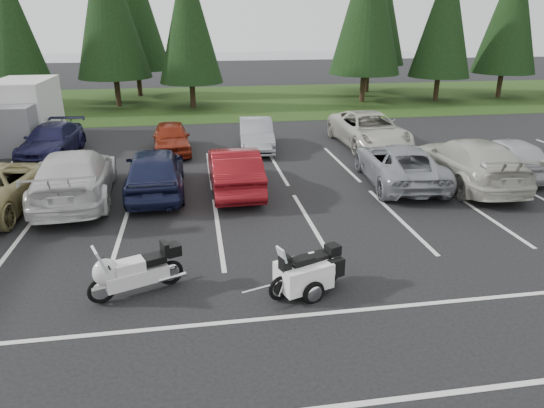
{
  "coord_description": "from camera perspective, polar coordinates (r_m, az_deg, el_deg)",
  "views": [
    {
      "loc": [
        -0.0,
        -11.62,
        5.62
      ],
      "look_at": [
        1.8,
        -0.5,
        1.29
      ],
      "focal_mm": 32.0,
      "sensor_mm": 36.0,
      "label": 1
    }
  ],
  "objects": [
    {
      "name": "conifer_8",
      "position": [
        41.24,
        26.38,
        19.76
      ],
      "size": [
        4.53,
        4.53,
        10.56
      ],
      "color": "#332316",
      "rests_on": "ground"
    },
    {
      "name": "car_far_2",
      "position": [
        22.17,
        -11.75,
        7.66
      ],
      "size": [
        1.83,
        4.0,
        1.33
      ],
      "primitive_type": "imported",
      "rotation": [
        0.0,
        0.0,
        0.07
      ],
      "color": "maroon",
      "rests_on": "ground"
    },
    {
      "name": "car_near_5",
      "position": [
        16.75,
        -4.47,
        4.08
      ],
      "size": [
        1.68,
        4.64,
        1.52
      ],
      "primitive_type": "imported",
      "rotation": [
        0.0,
        0.0,
        3.16
      ],
      "color": "maroon",
      "rests_on": "ground"
    },
    {
      "name": "car_far_1",
      "position": [
        23.17,
        -24.5,
        6.8
      ],
      "size": [
        2.36,
        4.8,
        1.34
      ],
      "primitive_type": "imported",
      "rotation": [
        0.0,
        0.0,
        -0.1
      ],
      "color": "#19193E",
      "rests_on": "ground"
    },
    {
      "name": "ground",
      "position": [
        12.91,
        -8.29,
        -5.03
      ],
      "size": [
        120.0,
        120.0,
        0.0
      ],
      "primitive_type": "plane",
      "color": "black",
      "rests_on": "ground"
    },
    {
      "name": "box_truck",
      "position": [
        25.76,
        -27.53,
        9.36
      ],
      "size": [
        2.4,
        5.6,
        2.9
      ],
      "primitive_type": null,
      "color": "silver",
      "rests_on": "ground"
    },
    {
      "name": "touring_motorcycle",
      "position": [
        10.85,
        -15.75,
        -7.16
      ],
      "size": [
        2.41,
        1.52,
        1.28
      ],
      "primitive_type": null,
      "rotation": [
        0.0,
        0.0,
        0.38
      ],
      "color": "silver",
      "rests_on": "ground"
    },
    {
      "name": "conifer_4",
      "position": [
        34.9,
        -18.77,
        21.49
      ],
      "size": [
        4.8,
        4.8,
        11.17
      ],
      "color": "#332316",
      "rests_on": "ground"
    },
    {
      "name": "stall_markings",
      "position": [
        14.74,
        -8.49,
        -1.63
      ],
      "size": [
        32.0,
        16.0,
        0.01
      ],
      "primitive_type": "cube",
      "color": "silver",
      "rests_on": "ground"
    },
    {
      "name": "conifer_back_b",
      "position": [
        39.35,
        -16.22,
        21.93
      ],
      "size": [
        4.97,
        4.97,
        11.58
      ],
      "color": "#332316",
      "rests_on": "ground"
    },
    {
      "name": "conifer_3",
      "position": [
        34.66,
        -28.34,
        18.09
      ],
      "size": [
        3.87,
        3.87,
        9.02
      ],
      "color": "#332316",
      "rests_on": "ground"
    },
    {
      "name": "car_far_3",
      "position": [
        22.25,
        -1.87,
        8.18
      ],
      "size": [
        1.75,
        4.24,
        1.37
      ],
      "primitive_type": "imported",
      "rotation": [
        0.0,
        0.0,
        -0.07
      ],
      "color": "gray",
      "rests_on": "ground"
    },
    {
      "name": "lake_water",
      "position": [
        66.98,
        -5.96,
        16.09
      ],
      "size": [
        70.0,
        50.0,
        0.02
      ],
      "primitive_type": "cube",
      "color": "slate",
      "rests_on": "ground"
    },
    {
      "name": "car_near_7",
      "position": [
        18.77,
        22.03,
        4.66
      ],
      "size": [
        2.53,
        5.77,
        1.65
      ],
      "primitive_type": "imported",
      "rotation": [
        0.0,
        0.0,
        3.1
      ],
      "color": "#BBB8AB",
      "rests_on": "ground"
    },
    {
      "name": "car_far_4",
      "position": [
        23.18,
        11.35,
        8.55
      ],
      "size": [
        2.75,
        5.68,
        1.56
      ],
      "primitive_type": "imported",
      "rotation": [
        0.0,
        0.0,
        0.03
      ],
      "color": "beige",
      "rests_on": "ground"
    },
    {
      "name": "car_near_8",
      "position": [
        20.53,
        26.04,
        5.09
      ],
      "size": [
        2.12,
        4.45,
        1.47
      ],
      "primitive_type": "imported",
      "rotation": [
        0.0,
        0.0,
        3.05
      ],
      "color": "#B0AFB4",
      "rests_on": "ground"
    },
    {
      "name": "conifer_6",
      "position": [
        35.81,
        11.26,
        22.39
      ],
      "size": [
        4.93,
        4.93,
        11.48
      ],
      "color": "#332316",
      "rests_on": "ground"
    },
    {
      "name": "cargo_trailer",
      "position": [
        10.62,
        3.72,
        -8.65
      ],
      "size": [
        1.82,
        1.37,
        0.75
      ],
      "primitive_type": null,
      "rotation": [
        0.0,
        0.0,
        0.32
      ],
      "color": "white",
      "rests_on": "ground"
    },
    {
      "name": "car_near_6",
      "position": [
        18.09,
        14.71,
        4.59
      ],
      "size": [
        2.9,
        5.38,
        1.44
      ],
      "primitive_type": "imported",
      "rotation": [
        0.0,
        0.0,
        3.04
      ],
      "color": "gray",
      "rests_on": "ground"
    },
    {
      "name": "grass_strip",
      "position": [
        36.06,
        -9.27,
        11.79
      ],
      "size": [
        80.0,
        16.0,
        0.01
      ],
      "primitive_type": "cube",
      "color": "#1B3611",
      "rests_on": "ground"
    },
    {
      "name": "conifer_7",
      "position": [
        37.73,
        19.7,
        20.17
      ],
      "size": [
        4.27,
        4.27,
        9.94
      ],
      "color": "#332316",
      "rests_on": "ground"
    },
    {
      "name": "car_near_3",
      "position": [
        17.04,
        -22.21,
        3.11
      ],
      "size": [
        2.76,
        5.91,
        1.67
      ],
      "primitive_type": "imported",
      "rotation": [
        0.0,
        0.0,
        3.22
      ],
      "color": "silver",
      "rests_on": "ground"
    },
    {
      "name": "conifer_5",
      "position": [
        33.22,
        -9.83,
        20.75
      ],
      "size": [
        4.14,
        4.14,
        9.63
      ],
      "color": "#332316",
      "rests_on": "ground"
    },
    {
      "name": "adventure_motorcycle",
      "position": [
        10.54,
        4.06,
        -7.33
      ],
      "size": [
        2.18,
        1.41,
        1.25
      ],
      "primitive_type": null,
      "rotation": [
        0.0,
        0.0,
        0.37
      ],
      "color": "black",
      "rests_on": "ground"
    },
    {
      "name": "car_near_4",
      "position": [
        16.85,
        -13.61,
        3.84
      ],
      "size": [
        2.03,
        4.82,
        1.63
      ],
      "primitive_type": "imported",
      "rotation": [
        0.0,
        0.0,
        3.16
      ],
      "color": "#181C3C",
      "rests_on": "ground"
    }
  ]
}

